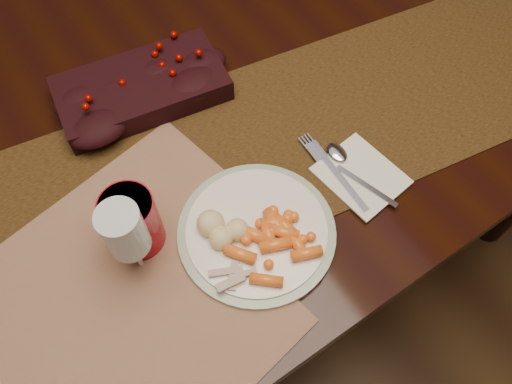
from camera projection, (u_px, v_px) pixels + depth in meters
floor at (211, 261)px, 1.60m from camera, size 5.00×5.00×0.00m
dining_table at (199, 205)px, 1.28m from camera, size 1.80×1.00×0.75m
table_runner at (243, 151)px, 0.90m from camera, size 1.84×0.65×0.00m
centerpiece at (141, 86)px, 0.94m from camera, size 0.33×0.21×0.06m
placemat_main at (113, 348)px, 0.73m from camera, size 0.55×0.44×0.00m
placemat_second at (125, 263)px, 0.80m from camera, size 0.52×0.43×0.00m
dinner_plate at (257, 231)px, 0.81m from camera, size 0.30×0.30×0.01m
baby_carrots at (274, 246)px, 0.78m from camera, size 0.13×0.12×0.02m
mashed_potatoes at (229, 222)px, 0.79m from camera, size 0.10×0.10×0.05m
turkey_shreds at (232, 273)px, 0.76m from camera, size 0.08×0.07×0.02m
napkin at (361, 176)px, 0.87m from camera, size 0.14×0.15×0.00m
fork at (337, 175)px, 0.87m from camera, size 0.03×0.16×0.00m
spoon at (357, 175)px, 0.87m from camera, size 0.07×0.16×0.00m
red_cup at (133, 222)px, 0.77m from camera, size 0.09×0.09×0.11m
wine_glass at (130, 243)px, 0.72m from camera, size 0.07×0.07×0.17m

